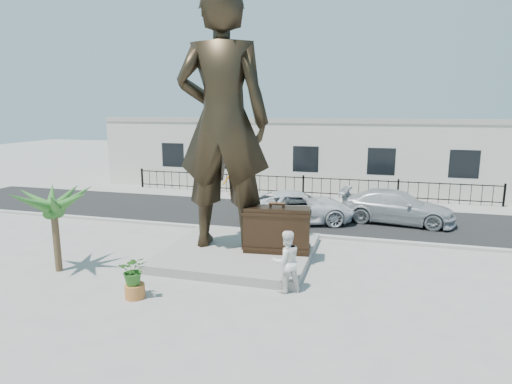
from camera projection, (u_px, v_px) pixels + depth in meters
ground at (240, 272)px, 14.08m from camera, size 100.00×100.00×0.00m
street at (288, 214)px, 21.64m from camera, size 40.00×7.00×0.01m
curb at (272, 232)px, 18.32m from camera, size 40.00×0.25×0.12m
far_sidewalk at (301, 199)px, 25.42m from camera, size 40.00×2.50×0.02m
plinth at (239, 252)px, 15.60m from camera, size 5.20×5.20×0.30m
fence at (303, 187)px, 26.07m from camera, size 22.00×0.10×1.20m
building at (313, 154)px, 29.73m from camera, size 28.00×7.00×4.40m
statue at (223, 122)px, 14.97m from camera, size 3.52×2.52×9.04m
suitcase at (277, 230)px, 14.98m from camera, size 2.36×0.96×1.62m
tourist at (286, 261)px, 12.41m from camera, size 1.14×1.08×1.85m
car_white at (298, 207)px, 20.08m from camera, size 5.74×3.94×1.46m
car_silver at (396, 207)px, 20.01m from camera, size 5.39×2.72×1.50m
worker at (233, 180)px, 26.30m from camera, size 1.29×0.84×1.87m
palm_tree at (59, 271)px, 14.17m from camera, size 1.80×1.80×3.20m
planter at (135, 291)px, 12.11m from camera, size 0.56×0.56×0.40m
shrub at (134, 270)px, 11.99m from camera, size 0.99×0.94×0.86m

